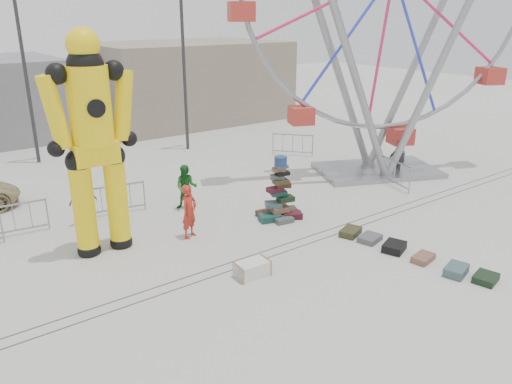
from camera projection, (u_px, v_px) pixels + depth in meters
ground at (312, 254)px, 14.77m from camera, size 90.00×90.00×0.00m
track_line_near at (299, 247)px, 15.22m from camera, size 40.00×0.04×0.01m
track_line_far at (291, 242)px, 15.53m from camera, size 40.00×0.04×0.01m
building_right at (188, 81)px, 33.00m from camera, size 12.00×8.00×5.00m
lamp_post_right at (185, 61)px, 24.85m from camera, size 1.41×0.25×8.00m
lamp_post_left at (27, 66)px, 22.47m from camera, size 1.41×0.25×8.00m
suitcase_tower at (279, 201)px, 17.23m from camera, size 1.71×1.42×2.22m
crash_test_dummy at (93, 137)px, 13.89m from camera, size 2.62×1.16×6.62m
ferris_wheel at (392, 0)px, 19.97m from camera, size 11.67×5.28×14.68m
steamer_trunk at (252, 269)px, 13.47m from camera, size 0.94×0.58×0.43m
row_case_0 at (351, 232)px, 16.03m from camera, size 0.91×0.75×0.21m
row_case_1 at (370, 238)px, 15.61m from camera, size 0.84×0.71×0.18m
row_case_2 at (394, 247)px, 14.96m from camera, size 0.90×0.81×0.24m
row_case_3 at (423, 258)px, 14.35m from camera, size 0.80×0.57×0.18m
row_case_4 at (456, 270)px, 13.61m from camera, size 0.88×0.71×0.24m
row_case_5 at (486, 278)px, 13.25m from camera, size 0.79×0.68×0.19m
barricade_dummy_b at (14, 220)px, 15.84m from camera, size 2.00×0.32×1.10m
barricade_dummy_c at (116, 199)px, 17.57m from camera, size 1.99×0.44×1.10m
barricade_wheel_front at (395, 173)px, 20.43m from camera, size 0.64×1.95×1.10m
barricade_wheel_back at (293, 144)px, 24.94m from camera, size 1.38×1.58×1.10m
pedestrian_red at (189, 211)px, 15.65m from camera, size 0.75×0.65×1.74m
pedestrian_green at (186, 187)px, 17.96m from camera, size 1.02×0.99×1.65m
pedestrian_black at (83, 202)px, 16.68m from camera, size 0.93×0.42×1.56m
pedestrian_grey at (398, 154)px, 22.05m from camera, size 1.00×1.27×1.72m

